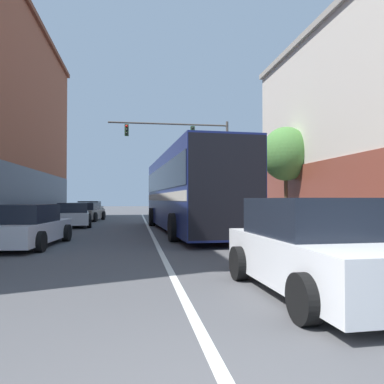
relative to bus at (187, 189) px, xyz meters
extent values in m
cube|color=silver|center=(-1.67, -0.85, -1.95)|extent=(0.14, 40.20, 0.01)
cube|color=#4C515B|center=(-8.22, 2.04, -0.35)|extent=(0.24, 27.89, 3.20)
cube|color=brown|center=(5.88, -3.41, -0.35)|extent=(0.24, 18.85, 3.20)
cube|color=navy|center=(0.00, 0.02, -0.10)|extent=(3.04, 12.96, 3.25)
cube|color=black|center=(0.00, 0.02, 0.48)|extent=(3.08, 12.71, 1.04)
cube|color=beige|center=(0.00, 0.02, -0.36)|extent=(3.07, 12.84, 0.33)
cube|color=black|center=(0.30, -6.39, -0.10)|extent=(2.38, 0.17, 3.12)
cylinder|color=black|center=(-1.43, 3.94, -1.45)|extent=(0.35, 1.01, 1.00)
cylinder|color=black|center=(1.05, 4.06, -1.45)|extent=(0.35, 1.01, 1.00)
cylinder|color=black|center=(-1.06, -4.02, -1.45)|extent=(0.35, 1.01, 1.00)
cylinder|color=black|center=(1.43, -3.90, -1.45)|extent=(0.35, 1.01, 1.00)
cube|color=silver|center=(0.42, -11.60, -1.43)|extent=(1.83, 4.08, 0.72)
cube|color=black|center=(0.42, -11.35, -0.76)|extent=(1.63, 2.14, 0.62)
cylinder|color=black|center=(-0.50, -10.38, -1.65)|extent=(0.24, 0.62, 0.62)
cylinder|color=black|center=(1.27, -10.32, -1.65)|extent=(0.24, 0.62, 0.62)
cylinder|color=black|center=(-0.42, -12.87, -1.65)|extent=(0.24, 0.62, 0.62)
cube|color=silver|center=(-5.80, -4.61, -1.49)|extent=(2.16, 4.51, 0.61)
cube|color=black|center=(-5.82, -4.82, -0.91)|extent=(1.82, 2.41, 0.55)
cylinder|color=black|center=(-6.59, -3.18, -1.66)|extent=(0.27, 0.61, 0.59)
cylinder|color=black|center=(-4.77, -3.34, -1.66)|extent=(0.27, 0.61, 0.59)
cylinder|color=black|center=(-5.02, -6.04, -1.66)|extent=(0.27, 0.61, 0.59)
cube|color=silver|center=(-5.77, 4.38, -1.48)|extent=(2.20, 4.86, 0.60)
cube|color=black|center=(-5.74, 4.15, -0.92)|extent=(1.79, 2.61, 0.52)
cylinder|color=black|center=(-6.79, 5.72, -1.63)|extent=(0.30, 0.67, 0.65)
cylinder|color=black|center=(-5.10, 5.93, -1.63)|extent=(0.30, 0.67, 0.65)
cylinder|color=black|center=(-6.43, 2.83, -1.63)|extent=(0.30, 0.67, 0.65)
cylinder|color=black|center=(-4.74, 3.05, -1.63)|extent=(0.30, 0.67, 0.65)
cube|color=slate|center=(-5.77, 9.57, -1.48)|extent=(2.39, 4.27, 0.60)
cube|color=black|center=(-5.79, 9.37, -0.94)|extent=(1.98, 2.32, 0.49)
cylinder|color=black|center=(-6.56, 10.94, -1.64)|extent=(0.30, 0.66, 0.64)
cylinder|color=black|center=(-4.64, 10.69, -1.64)|extent=(0.30, 0.66, 0.64)
cylinder|color=black|center=(-6.89, 8.45, -1.64)|extent=(0.30, 0.66, 0.64)
cylinder|color=black|center=(-4.97, 8.19, -1.64)|extent=(0.30, 0.66, 0.64)
cube|color=slate|center=(-6.16, 15.83, -1.42)|extent=(1.89, 4.20, 0.70)
cube|color=black|center=(-6.16, 15.62, -0.85)|extent=(1.70, 2.20, 0.45)
cylinder|color=black|center=(-7.05, 17.14, -1.62)|extent=(0.24, 0.68, 0.68)
cylinder|color=black|center=(-5.20, 17.10, -1.62)|extent=(0.24, 0.68, 0.68)
cylinder|color=black|center=(-7.11, 14.57, -1.62)|extent=(0.24, 0.68, 0.68)
cylinder|color=black|center=(-5.26, 14.52, -1.62)|extent=(0.24, 0.68, 0.68)
cylinder|color=#514C47|center=(4.22, 9.25, 1.61)|extent=(0.18, 0.18, 7.13)
cylinder|color=#514C47|center=(0.00, 9.25, 4.87)|extent=(8.45, 0.12, 0.12)
cube|color=#234723|center=(1.69, 9.25, 4.35)|extent=(0.28, 0.24, 0.80)
sphere|color=black|center=(1.69, 9.09, 4.60)|extent=(0.18, 0.18, 0.18)
sphere|color=black|center=(1.69, 9.09, 4.35)|extent=(0.18, 0.18, 0.18)
sphere|color=green|center=(1.69, 9.09, 4.10)|extent=(0.18, 0.18, 0.18)
cube|color=#234723|center=(-2.96, 9.25, 4.35)|extent=(0.28, 0.24, 0.80)
sphere|color=red|center=(-2.96, 9.09, 4.60)|extent=(0.18, 0.18, 0.18)
sphere|color=black|center=(-2.96, 9.09, 4.35)|extent=(0.18, 0.18, 0.18)
sphere|color=black|center=(-2.96, 9.09, 4.10)|extent=(0.18, 0.18, 0.18)
cylinder|color=#4C3823|center=(5.29, 1.18, -0.57)|extent=(0.17, 0.17, 2.76)
ellipsoid|color=#4C843D|center=(5.29, 1.18, 1.88)|extent=(2.52, 2.27, 2.78)
camera|label=1|loc=(-2.41, -17.05, -0.47)|focal=35.00mm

